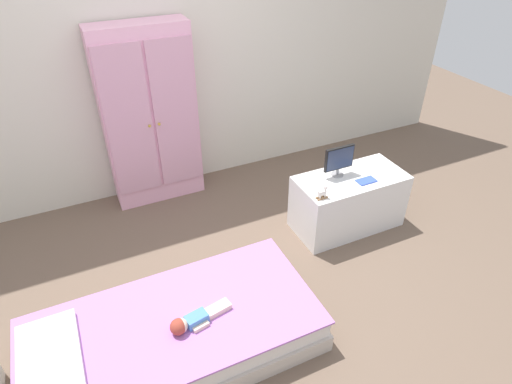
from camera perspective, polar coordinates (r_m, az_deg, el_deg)
The scene contains 10 objects.
ground_plane at distance 3.19m, azimuth -3.91°, elevation -12.90°, with size 10.00×10.00×0.02m, color brown.
back_wall at distance 3.81m, azimuth -14.11°, elevation 18.59°, with size 6.40×0.05×2.70m, color silver.
bed at distance 2.81m, azimuth -10.68°, elevation -18.11°, with size 1.74×0.84×0.27m.
pillow at distance 2.71m, azimuth -25.62°, elevation -19.55°, with size 0.32×0.60×0.05m, color white.
doll at distance 2.64m, azimuth -8.74°, elevation -16.58°, with size 0.39×0.15×0.10m.
wardrobe at distance 3.82m, azimuth -13.83°, elevation 9.49°, with size 0.78×0.30×1.56m.
tv_stand at distance 3.66m, azimuth 12.07°, elevation -1.24°, with size 0.90×0.44×0.48m, color white.
tv_monitor at distance 3.46m, azimuth 10.94°, elevation 4.24°, with size 0.26×0.10×0.26m.
rocking_horse_toy at distance 3.22m, azimuth 8.85°, elevation -0.08°, with size 0.09×0.04×0.11m.
book_blue at distance 3.50m, azimuth 14.36°, elevation 1.45°, with size 0.15×0.09×0.01m, color blue.
Camera 1 is at (-0.72, -2.04, 2.34)m, focal length 30.28 mm.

